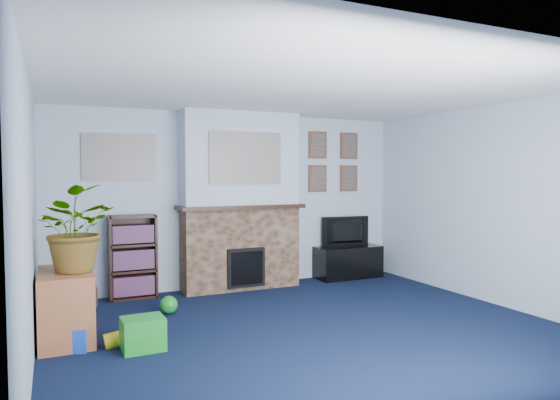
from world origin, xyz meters
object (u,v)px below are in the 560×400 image
television (347,232)px  sideboard (66,304)px  bookshelf (133,259)px  tv_stand (348,263)px

television → sideboard: 4.20m
television → sideboard: (-3.96, -1.34, -0.35)m
television → bookshelf: bearing=4.7°
tv_stand → sideboard: 4.18m
bookshelf → sideboard: (-0.81, -1.40, -0.15)m
bookshelf → sideboard: 1.63m
television → sideboard: television is taller
tv_stand → television: television is taller
television → sideboard: bearing=24.5°
bookshelf → sideboard: size_ratio=1.24×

